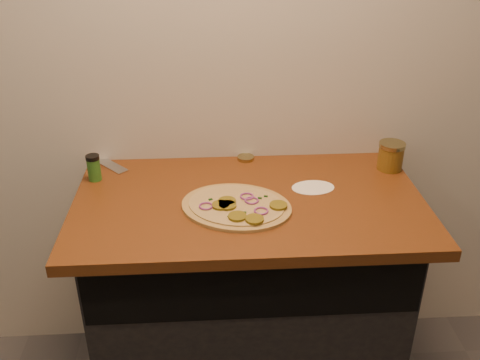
{
  "coord_description": "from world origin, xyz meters",
  "views": [
    {
      "loc": [
        -0.13,
        -0.17,
        1.82
      ],
      "look_at": [
        -0.03,
        1.46,
        0.95
      ],
      "focal_mm": 40.0,
      "sensor_mm": 36.0,
      "label": 1
    }
  ],
  "objects": [
    {
      "name": "chefs_knife",
      "position": [
        -0.59,
        1.78,
        0.91
      ],
      "size": [
        0.26,
        0.28,
        0.02
      ],
      "color": "#B7BAC1",
      "rests_on": "countertop"
    },
    {
      "name": "salsa_jar",
      "position": [
        0.55,
        1.61,
        0.95
      ],
      "size": [
        0.1,
        0.1,
        0.11
      ],
      "color": "#A72F10",
      "rests_on": "countertop"
    },
    {
      "name": "countertop",
      "position": [
        0.0,
        1.42,
        0.88
      ],
      "size": [
        1.2,
        0.7,
        0.04
      ],
      "primitive_type": "cube",
      "color": "brown",
      "rests_on": "cabinet"
    },
    {
      "name": "spice_shaker",
      "position": [
        -0.55,
        1.59,
        0.95
      ],
      "size": [
        0.05,
        0.05,
        0.1
      ],
      "color": "#2B641F",
      "rests_on": "countertop"
    },
    {
      "name": "flour_spill",
      "position": [
        0.23,
        1.48,
        0.9
      ],
      "size": [
        0.17,
        0.17,
        0.0
      ],
      "primitive_type": "cylinder",
      "rotation": [
        0.0,
        0.0,
        0.1
      ],
      "color": "white",
      "rests_on": "countertop"
    },
    {
      "name": "pizza",
      "position": [
        -0.05,
        1.35,
        0.91
      ],
      "size": [
        0.46,
        0.46,
        0.02
      ],
      "color": "tan",
      "rests_on": "countertop"
    },
    {
      "name": "cabinet",
      "position": [
        0.0,
        1.45,
        0.43
      ],
      "size": [
        1.1,
        0.6,
        0.86
      ],
      "primitive_type": "cube",
      "color": "black",
      "rests_on": "ground"
    },
    {
      "name": "mason_jar_lid",
      "position": [
        0.01,
        1.72,
        0.91
      ],
      "size": [
        0.08,
        0.08,
        0.01
      ],
      "primitive_type": "cylinder",
      "rotation": [
        0.0,
        0.0,
        0.14
      ],
      "color": "#938755",
      "rests_on": "countertop"
    }
  ]
}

